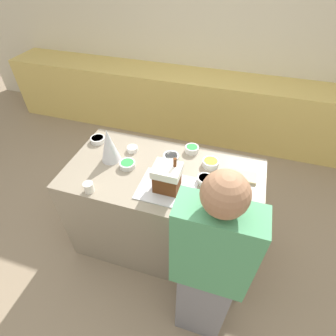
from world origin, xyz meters
name	(u,v)px	position (x,y,z in m)	size (l,w,h in m)	color
ground_plane	(164,238)	(0.00, 0.00, 0.00)	(12.00, 12.00, 0.00)	gray
wall_back	(217,37)	(0.00, 2.31, 1.30)	(8.00, 0.05, 2.60)	beige
back_cabinet_block	(206,107)	(0.00, 1.99, 0.44)	(6.00, 0.60, 0.89)	#DBBC60
kitchen_island	(164,210)	(0.00, 0.00, 0.46)	(1.56, 0.81, 0.93)	gray
baking_tray	(167,188)	(0.08, -0.15, 0.93)	(0.42, 0.34, 0.01)	silver
gingerbread_house	(167,177)	(0.08, -0.15, 1.04)	(0.20, 0.17, 0.27)	#5B2D14
decorative_tree	(109,145)	(-0.46, 0.03, 1.07)	(0.16, 0.16, 0.29)	silver
candy_bowl_behind_tray	(211,163)	(0.34, 0.19, 0.96)	(0.13, 0.13, 0.05)	silver
candy_bowl_front_corner	(205,180)	(0.33, -0.01, 0.95)	(0.12, 0.12, 0.05)	white
candy_bowl_near_tray_left	(192,149)	(0.15, 0.32, 0.96)	(0.12, 0.12, 0.05)	silver
candy_bowl_far_right	(98,139)	(-0.68, 0.22, 0.95)	(0.13, 0.13, 0.04)	silver
candy_bowl_far_left	(171,157)	(0.02, 0.16, 0.96)	(0.13, 0.13, 0.05)	white
candy_bowl_near_tray_right	(132,149)	(-0.34, 0.18, 0.95)	(0.09, 0.09, 0.04)	white
candy_bowl_center_rear	(127,164)	(-0.29, -0.02, 0.95)	(0.13, 0.13, 0.05)	silver
cookbook	(242,176)	(0.59, 0.14, 0.94)	(0.23, 0.13, 0.02)	#CCB78C
mug	(89,187)	(-0.45, -0.34, 0.97)	(0.07, 0.07, 0.08)	white
person	(208,271)	(0.49, -0.64, 0.84)	(0.43, 0.54, 1.63)	slate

